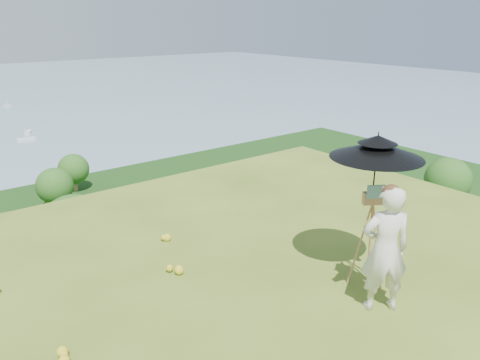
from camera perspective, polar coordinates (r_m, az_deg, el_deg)
painter at (r=6.04m, az=17.26°, el=-8.09°), size 0.72×0.66×1.66m
field_easel at (r=6.60m, az=15.53°, el=-6.43°), size 0.77×0.77×1.47m
sun_umbrella at (r=6.29m, az=16.16°, el=1.48°), size 1.63×1.63×0.94m
painter_cap at (r=5.74m, az=18.02°, el=-1.11°), size 0.31×0.32×0.10m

